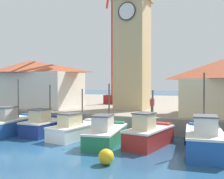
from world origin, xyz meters
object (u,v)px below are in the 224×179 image
object	(u,v)px
fishing_boat_mid_left	(46,125)
clock_tower	(132,37)
fishing_boat_center	(77,129)
fishing_boat_left_inner	(13,124)
fishing_boat_right_inner	(149,134)
dock_worker_near_tower	(152,106)
port_crane_near	(113,51)
fishing_boat_mid_right	(106,134)
mooring_buoy	(106,157)
fishing_boat_right_outer	(204,140)
warehouse_left	(30,83)

from	to	relation	value
fishing_boat_mid_left	clock_tower	world-z (taller)	clock_tower
clock_tower	fishing_boat_center	bearing A→B (deg)	-95.31
fishing_boat_left_inner	fishing_boat_mid_left	size ratio (longest dim) A/B	1.26
fishing_boat_right_inner	dock_worker_near_tower	world-z (taller)	fishing_boat_right_inner
fishing_boat_center	port_crane_near	bearing A→B (deg)	104.34
fishing_boat_mid_left	fishing_boat_center	size ratio (longest dim) A/B	0.83
fishing_boat_mid_right	dock_worker_near_tower	size ratio (longest dim) A/B	3.29
fishing_boat_mid_left	fishing_boat_right_inner	bearing A→B (deg)	-2.98
fishing_boat_right_inner	clock_tower	bearing A→B (deg)	115.05
fishing_boat_right_inner	mooring_buoy	bearing A→B (deg)	-100.72
fishing_boat_left_inner	fishing_boat_center	xyz separation A→B (m)	(5.82, 0.45, -0.11)
fishing_boat_right_outer	warehouse_left	xyz separation A→B (m)	(-20.25, 8.60, 3.31)
fishing_boat_mid_left	dock_worker_near_tower	distance (m)	8.84
clock_tower	port_crane_near	size ratio (longest dim) A/B	0.84
fishing_boat_mid_left	fishing_boat_right_inner	xyz separation A→B (m)	(8.53, -0.44, 0.03)
fishing_boat_center	fishing_boat_mid_right	xyz separation A→B (m)	(2.79, -0.78, 0.02)
fishing_boat_right_inner	fishing_boat_left_inner	bearing A→B (deg)	-179.50
warehouse_left	fishing_boat_mid_left	bearing A→B (deg)	-42.86
dock_worker_near_tower	fishing_boat_mid_right	bearing A→B (deg)	-106.32
fishing_boat_right_inner	fishing_boat_center	bearing A→B (deg)	176.45
fishing_boat_left_inner	fishing_boat_right_outer	world-z (taller)	fishing_boat_right_outer
clock_tower	mooring_buoy	size ratio (longest dim) A/B	20.56
port_crane_near	mooring_buoy	size ratio (longest dim) A/B	24.52
fishing_boat_mid_left	dock_worker_near_tower	bearing A→B (deg)	32.56
port_crane_near	dock_worker_near_tower	size ratio (longest dim) A/B	11.88
fishing_boat_center	fishing_boat_mid_right	distance (m)	2.90
fishing_boat_right_outer	fishing_boat_mid_right	bearing A→B (deg)	179.86
warehouse_left	mooring_buoy	world-z (taller)	warehouse_left
fishing_boat_right_outer	port_crane_near	xyz separation A→B (m)	(-13.06, 16.62, 7.68)
fishing_boat_left_inner	dock_worker_near_tower	world-z (taller)	fishing_boat_left_inner
fishing_boat_right_inner	warehouse_left	distance (m)	19.01
fishing_boat_right_inner	port_crane_near	size ratio (longest dim) A/B	0.23
warehouse_left	dock_worker_near_tower	size ratio (longest dim) A/B	7.52
fishing_boat_mid_right	fishing_boat_right_inner	bearing A→B (deg)	8.75
fishing_boat_mid_left	fishing_boat_right_outer	bearing A→B (deg)	-4.28
fishing_boat_right_inner	dock_worker_near_tower	size ratio (longest dim) A/B	2.73
fishing_boat_left_inner	fishing_boat_center	bearing A→B (deg)	4.40
warehouse_left	dock_worker_near_tower	bearing A→B (deg)	-10.91
fishing_boat_left_inner	fishing_boat_right_inner	world-z (taller)	fishing_boat_left_inner
fishing_boat_center	port_crane_near	distance (m)	18.11
fishing_boat_right_outer	mooring_buoy	distance (m)	5.96
fishing_boat_center	fishing_boat_right_outer	xyz separation A→B (m)	(9.01, -0.80, 0.15)
fishing_boat_mid_left	mooring_buoy	distance (m)	9.17
fishing_boat_mid_right	port_crane_near	distance (m)	19.58
fishing_boat_left_inner	port_crane_near	bearing A→B (deg)	83.76
fishing_boat_right_outer	clock_tower	size ratio (longest dim) A/B	0.33
fishing_boat_mid_right	dock_worker_near_tower	xyz separation A→B (m)	(1.63, 5.57, 1.51)
fishing_boat_right_inner	clock_tower	distance (m)	13.84
fishing_boat_left_inner	warehouse_left	xyz separation A→B (m)	(-5.41, 8.25, 3.35)
clock_tower	mooring_buoy	bearing A→B (deg)	-75.31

